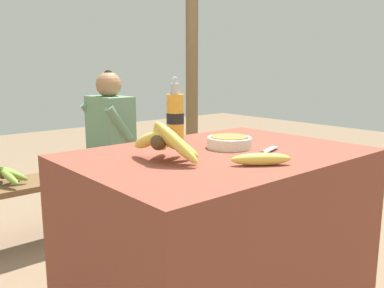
# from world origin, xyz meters

# --- Properties ---
(market_counter) EXTENTS (1.20, 0.86, 0.78)m
(market_counter) POSITION_xyz_m (0.00, 0.00, 0.39)
(market_counter) COLOR brown
(market_counter) RESTS_ON ground_plane
(banana_bunch_ripe) EXTENTS (0.20, 0.35, 0.17)m
(banana_bunch_ripe) POSITION_xyz_m (-0.27, 0.01, 0.86)
(banana_bunch_ripe) COLOR #4C381E
(banana_bunch_ripe) RESTS_ON market_counter
(serving_bowl) EXTENTS (0.20, 0.20, 0.05)m
(serving_bowl) POSITION_xyz_m (0.10, 0.04, 0.80)
(serving_bowl) COLOR silver
(serving_bowl) RESTS_ON market_counter
(water_bottle) EXTENTS (0.08, 0.08, 0.30)m
(water_bottle) POSITION_xyz_m (0.01, 0.30, 0.90)
(water_bottle) COLOR gold
(water_bottle) RESTS_ON market_counter
(loose_banana_front) EXTENTS (0.21, 0.16, 0.05)m
(loose_banana_front) POSITION_xyz_m (-0.05, -0.27, 0.80)
(loose_banana_front) COLOR #E0C64C
(loose_banana_front) RESTS_ON market_counter
(knife) EXTENTS (0.21, 0.09, 0.02)m
(knife) POSITION_xyz_m (0.10, -0.15, 0.79)
(knife) COLOR #BCBCC1
(knife) RESTS_ON market_counter
(wooden_bench) EXTENTS (1.57, 0.32, 0.43)m
(wooden_bench) POSITION_xyz_m (-0.07, 1.31, 0.36)
(wooden_bench) COLOR brown
(wooden_bench) RESTS_ON ground_plane
(seated_vendor) EXTENTS (0.41, 0.39, 1.11)m
(seated_vendor) POSITION_xyz_m (0.15, 1.28, 0.64)
(seated_vendor) COLOR #232328
(seated_vendor) RESTS_ON ground_plane
(banana_bunch_green) EXTENTS (0.17, 0.30, 0.13)m
(banana_bunch_green) POSITION_xyz_m (-0.48, 1.31, 0.50)
(banana_bunch_green) COLOR #4C381E
(banana_bunch_green) RESTS_ON wooden_bench
(support_post_far) EXTENTS (0.11, 0.11, 2.23)m
(support_post_far) POSITION_xyz_m (1.15, 1.52, 1.12)
(support_post_far) COLOR brown
(support_post_far) RESTS_ON ground_plane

